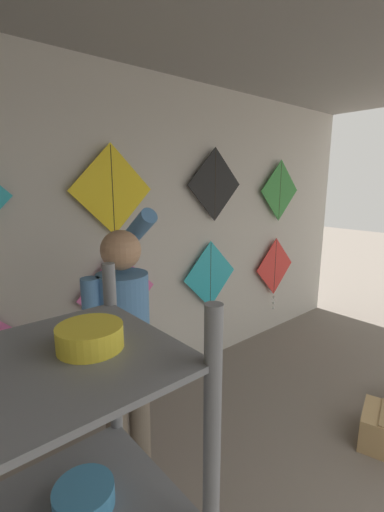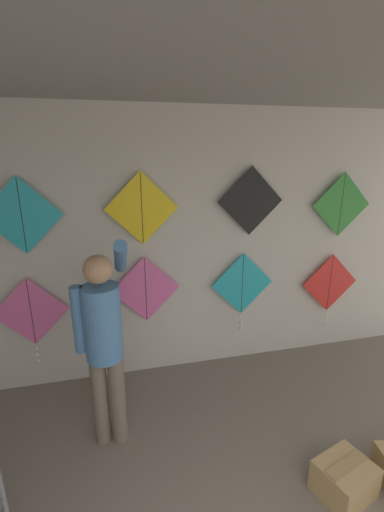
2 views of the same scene
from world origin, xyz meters
name	(u,v)px [view 1 (image 1 of 2)]	position (x,y,z in m)	size (l,w,h in m)	color
back_panel	(160,238)	(0.00, 3.68, 1.40)	(5.83, 0.06, 2.80)	beige
shopkeeper	(124,344)	(-0.92, 2.75, 1.00)	(0.44, 0.59, 1.77)	#726656
kite_1	(118,292)	(-0.50, 3.59, 1.00)	(0.71, 0.01, 0.71)	pink
kite_2	(210,278)	(0.56, 3.59, 0.93)	(0.71, 0.04, 0.92)	#28B2C6
kite_3	(275,269)	(1.68, 3.59, 0.84)	(0.71, 0.04, 0.92)	red
kite_5	(112,190)	(-0.51, 3.59, 1.85)	(0.71, 0.01, 0.71)	yellow
kite_6	(215,185)	(0.61, 3.59, 1.88)	(0.71, 0.01, 0.71)	black
kite_7	(280,191)	(1.70, 3.59, 1.80)	(0.71, 0.01, 0.71)	#338C38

